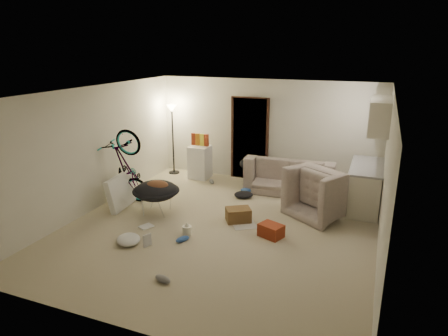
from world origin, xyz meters
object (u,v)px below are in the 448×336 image
at_px(drink_case_a, 238,215).
at_px(drink_case_b, 271,231).
at_px(sofa, 290,178).
at_px(tv_box, 123,190).
at_px(floor_lamp, 172,125).
at_px(armchair, 326,197).
at_px(bicycle, 128,183).
at_px(kitchen_counter, 365,188).
at_px(mini_fridge, 200,162).
at_px(saucer_chair, 156,195).
at_px(juicer, 187,230).

bearing_deg(drink_case_a, drink_case_b, -59.44).
distance_m(sofa, tv_box, 3.78).
distance_m(floor_lamp, armchair, 4.42).
height_order(bicycle, tv_box, bicycle).
xyz_separation_m(floor_lamp, kitchen_counter, (4.83, -0.65, -0.87)).
relative_size(sofa, armchair, 1.84).
relative_size(floor_lamp, drink_case_a, 3.94).
bearing_deg(mini_fridge, sofa, -1.56).
height_order(floor_lamp, mini_fridge, floor_lamp).
distance_m(kitchen_counter, armchair, 0.94).
distance_m(kitchen_counter, saucer_chair, 4.29).
bearing_deg(bicycle, armchair, -77.39).
bearing_deg(armchair, juicer, 74.16).
bearing_deg(saucer_chair, armchair, 21.25).
bearing_deg(kitchen_counter, saucer_chair, -154.51).
xyz_separation_m(sofa, drink_case_a, (-0.54, -2.06, -0.17)).
bearing_deg(drink_case_a, mini_fridge, 98.49).
xyz_separation_m(kitchen_counter, sofa, (-1.67, 0.45, -0.14)).
bearing_deg(sofa, juicer, 65.49).
bearing_deg(kitchen_counter, juicer, -138.90).
relative_size(kitchen_counter, saucer_chair, 1.60).
distance_m(bicycle, juicer, 2.12).
bearing_deg(floor_lamp, drink_case_b, -38.22).
bearing_deg(sofa, armchair, 129.71).
bearing_deg(kitchen_counter, sofa, 164.91).
bearing_deg(armchair, bicycle, 46.25).
distance_m(sofa, juicer, 3.19).
xyz_separation_m(kitchen_counter, bicycle, (-4.73, -1.56, -0.00)).
distance_m(kitchen_counter, sofa, 1.73).
xyz_separation_m(armchair, drink_case_a, (-1.50, -1.00, -0.23)).
relative_size(sofa, mini_fridge, 2.45).
relative_size(saucer_chair, drink_case_a, 2.03).
bearing_deg(tv_box, drink_case_b, -9.93).
distance_m(drink_case_b, juicer, 1.50).
bearing_deg(kitchen_counter, floor_lamp, 172.34).
bearing_deg(saucer_chair, drink_case_a, 8.04).
bearing_deg(juicer, mini_fridge, 110.75).
bearing_deg(tv_box, saucer_chair, -10.79).
bearing_deg(juicer, kitchen_counter, 41.10).
xyz_separation_m(mini_fridge, tv_box, (-0.71, -2.32, -0.07)).
bearing_deg(mini_fridge, bicycle, -107.78).
bearing_deg(tv_box, drink_case_a, -2.07).
height_order(drink_case_a, juicer, drink_case_a).
bearing_deg(floor_lamp, bicycle, -87.41).
bearing_deg(floor_lamp, drink_case_a, -40.75).
bearing_deg(armchair, drink_case_a, 66.58).
xyz_separation_m(sofa, mini_fridge, (-2.35, 0.10, 0.12)).
xyz_separation_m(tv_box, drink_case_b, (3.28, -0.25, -0.22)).
bearing_deg(floor_lamp, sofa, -3.62).
distance_m(kitchen_counter, drink_case_b, 2.50).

